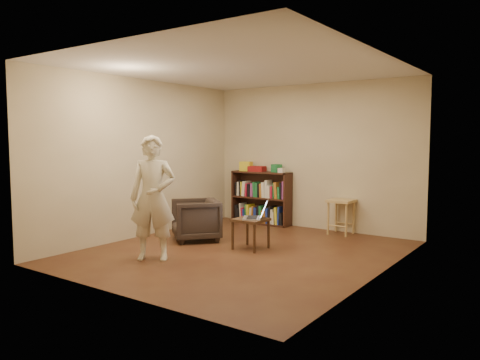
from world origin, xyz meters
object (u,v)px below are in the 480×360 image
Objects in this scene: laptop at (257,215)px; person at (153,198)px; bookshelf at (261,201)px; stool at (341,206)px; armchair at (196,220)px; side_table at (251,224)px.

laptop is 0.30× the size of person.
bookshelf is 1.65m from stool.
person is (-1.38, -3.04, 0.36)m from stool.
armchair reaches higher than side_table.
bookshelf is at bearing -178.55° from laptop.
stool is at bearing 69.89° from side_table.
person is at bearing -85.10° from bookshelf.
stool is 1.85m from laptop.
armchair is at bearing -117.17° from laptop.
bookshelf is at bearing 128.69° from armchair.
armchair is at bearing -133.40° from stool.
stool is (1.65, -0.06, 0.04)m from bookshelf.
armchair reaches higher than stool.
bookshelf is at bearing 118.35° from side_table.
bookshelf reaches higher than side_table.
armchair is 1.38m from person.
bookshelf is 1.87m from armchair.
laptop is at bearing -107.83° from stool.
stool is 1.31× the size of side_table.
side_table is at bearing 27.19° from person.
laptop is at bearing 16.31° from side_table.
person reaches higher than side_table.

